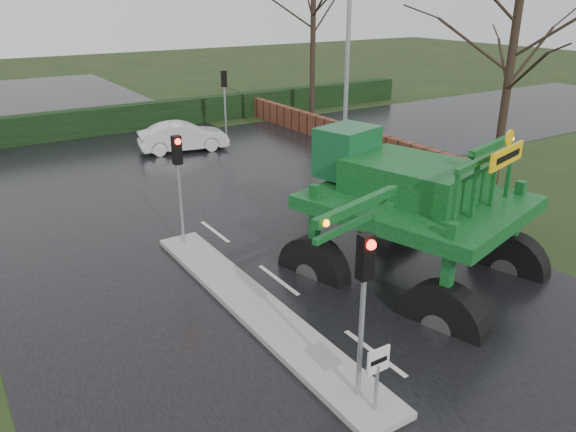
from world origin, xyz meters
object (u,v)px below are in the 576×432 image
traffic_signal_near (364,283)px  street_light_right (343,28)px  keep_left_sign (378,369)px  traffic_signal_far (224,88)px  crop_sprayer (443,221)px  traffic_signal_mid (178,167)px  white_sedan (184,151)px

traffic_signal_near → street_light_right: bearing=53.9°
keep_left_sign → traffic_signal_near: (0.00, 0.49, 1.53)m
traffic_signal_near → traffic_signal_far: 22.42m
traffic_signal_near → traffic_signal_far: bearing=69.6°
crop_sprayer → traffic_signal_mid: bearing=99.4°
crop_sprayer → keep_left_sign: bearing=-167.6°
traffic_signal_mid → crop_sprayer: (3.33, -7.24, 0.03)m
traffic_signal_near → traffic_signal_mid: same height
traffic_signal_mid → street_light_right: street_light_right is taller
keep_left_sign → crop_sprayer: crop_sprayer is taller
traffic_signal_far → street_light_right: size_ratio=0.35×
keep_left_sign → white_sedan: (4.52, 19.66, -1.06)m
traffic_signal_near → traffic_signal_far: (7.80, 21.02, 0.00)m
traffic_signal_near → traffic_signal_far: size_ratio=1.00×
keep_left_sign → white_sedan: keep_left_sign is taller
keep_left_sign → street_light_right: 17.23m
traffic_signal_near → keep_left_sign: bearing=-90.0°
crop_sprayer → white_sedan: crop_sprayer is taller
traffic_signal_mid → traffic_signal_far: (7.80, 12.52, 0.00)m
keep_left_sign → traffic_signal_mid: traffic_signal_mid is taller
street_light_right → white_sedan: 9.93m
keep_left_sign → crop_sprayer: bearing=27.7°
traffic_signal_near → crop_sprayer: 3.56m
traffic_signal_near → traffic_signal_mid: size_ratio=1.00×
traffic_signal_far → white_sedan: bearing=29.4°
traffic_signal_far → crop_sprayer: bearing=77.3°
keep_left_sign → traffic_signal_near: 1.61m
street_light_right → crop_sprayer: street_light_right is taller
traffic_signal_mid → crop_sprayer: 7.97m
traffic_signal_mid → traffic_signal_far: bearing=58.1°
keep_left_sign → white_sedan: 20.20m
traffic_signal_near → street_light_right: street_light_right is taller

